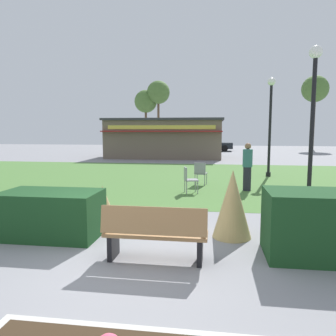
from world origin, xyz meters
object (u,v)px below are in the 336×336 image
(tree_left_bg, at_px, (315,90))
(lamppost_mid, at_px, (313,107))
(person_strolling, at_px, (247,167))
(tree_right_bg, at_px, (146,102))
(cafe_chair_west, at_px, (200,172))
(park_bench, at_px, (155,233))
(food_kiosk, at_px, (165,138))
(lamppost_far, at_px, (270,115))
(cafe_chair_east, at_px, (189,178))
(tree_center_bg, at_px, (158,93))
(parked_car_center_slot, at_px, (211,145))
(parked_car_west_slot, at_px, (163,144))

(tree_left_bg, bearing_deg, lamppost_mid, -105.74)
(person_strolling, distance_m, tree_right_bg, 30.96)
(cafe_chair_west, xyz_separation_m, tree_right_bg, (-8.04, 28.08, 5.06))
(park_bench, xyz_separation_m, cafe_chair_west, (0.41, 7.59, 0.05))
(cafe_chair_west, bearing_deg, food_kiosk, 104.42)
(lamppost_far, distance_m, cafe_chair_east, 6.06)
(tree_left_bg, height_order, tree_center_bg, tree_center_bg)
(lamppost_far, height_order, person_strolling, lamppost_far)
(parked_car_center_slot, relative_size, tree_right_bg, 0.60)
(parked_car_west_slot, relative_size, tree_center_bg, 0.54)
(park_bench, relative_size, tree_left_bg, 0.22)
(park_bench, bearing_deg, tree_right_bg, 102.07)
(cafe_chair_west, height_order, person_strolling, person_strolling)
(tree_left_bg, bearing_deg, tree_center_bg, 171.39)
(parked_car_west_slot, relative_size, tree_left_bg, 0.55)
(park_bench, xyz_separation_m, tree_right_bg, (-7.63, 35.67, 5.10))
(park_bench, bearing_deg, lamppost_mid, 52.43)
(lamppost_mid, distance_m, tree_left_bg, 29.14)
(cafe_chair_east, relative_size, parked_car_center_slot, 0.21)
(park_bench, height_order, lamppost_mid, lamppost_mid)
(person_strolling, bearing_deg, tree_right_bg, 5.90)
(park_bench, relative_size, tree_right_bg, 0.24)
(food_kiosk, bearing_deg, cafe_chair_west, -75.58)
(food_kiosk, bearing_deg, parked_car_center_slot, 66.88)
(parked_car_center_slot, relative_size, tree_center_bg, 0.52)
(lamppost_mid, height_order, cafe_chair_west, lamppost_mid)
(lamppost_far, height_order, food_kiosk, lamppost_far)
(cafe_chair_east, relative_size, tree_center_bg, 0.11)
(cafe_chair_west, height_order, cafe_chair_east, same)
(cafe_chair_west, bearing_deg, park_bench, -93.12)
(food_kiosk, distance_m, parked_car_west_slot, 8.24)
(park_bench, distance_m, cafe_chair_east, 5.93)
(cafe_chair_west, relative_size, tree_left_bg, 0.11)
(park_bench, relative_size, parked_car_center_slot, 0.40)
(parked_car_west_slot, bearing_deg, tree_center_bg, 103.23)
(park_bench, bearing_deg, parked_car_center_slot, 88.83)
(lamppost_mid, bearing_deg, tree_right_bg, 110.08)
(lamppost_far, distance_m, tree_right_bg, 27.68)
(food_kiosk, xyz_separation_m, tree_left_bg, (14.37, 12.28, 4.90))
(lamppost_mid, height_order, cafe_chair_east, lamppost_mid)
(lamppost_mid, distance_m, parked_car_west_slot, 25.02)
(park_bench, distance_m, lamppost_mid, 6.45)
(tree_center_bg, bearing_deg, tree_left_bg, -8.61)
(parked_car_center_slot, height_order, tree_center_bg, tree_center_bg)
(cafe_chair_east, bearing_deg, tree_left_bg, 66.81)
(park_bench, relative_size, parked_car_west_slot, 0.39)
(parked_car_center_slot, xyz_separation_m, tree_right_bg, (-8.20, 7.29, 4.94))
(lamppost_mid, distance_m, parked_car_center_slot, 23.90)
(cafe_chair_east, height_order, person_strolling, person_strolling)
(park_bench, relative_size, cafe_chair_east, 1.91)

